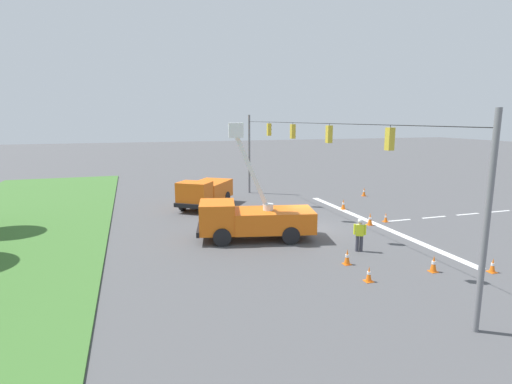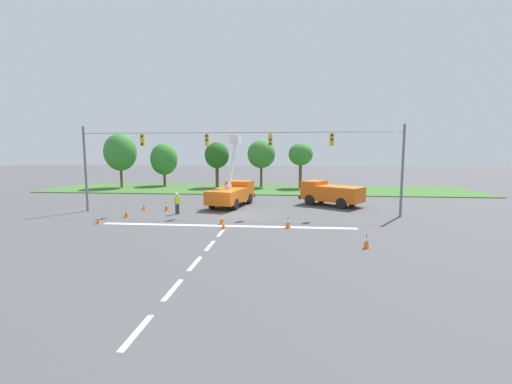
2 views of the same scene
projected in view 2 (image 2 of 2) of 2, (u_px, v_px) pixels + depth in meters
ground_plane at (237, 214)px, 28.19m from camera, size 200.00×200.00×0.00m
grass_verge at (257, 189)px, 45.98m from camera, size 56.00×12.00×0.10m
lane_markings at (223, 231)px, 22.03m from camera, size 17.60×15.25×0.01m
signal_gantry at (237, 158)px, 27.66m from camera, size 26.20×0.33×7.20m
tree_far_west at (120, 152)px, 47.47m from camera, size 4.43×4.19×7.61m
tree_west at (164, 159)px, 50.35m from camera, size 3.92×3.86×6.34m
tree_centre at (217, 155)px, 47.84m from camera, size 3.38×3.67×6.45m
tree_east at (261, 154)px, 48.20m from camera, size 3.90×4.25×6.76m
tree_far_east at (301, 154)px, 47.02m from camera, size 3.33×3.53×6.31m
utility_truck_bucket_lift at (232, 192)px, 32.11m from camera, size 3.85×7.03×6.64m
utility_truck_support_near at (331, 193)px, 32.28m from camera, size 6.12×5.31×2.26m
road_worker at (177, 202)px, 27.84m from camera, size 0.40×0.58×1.77m
traffic_cone_foreground_left at (144, 206)px, 30.00m from camera, size 0.36×0.36×0.68m
traffic_cone_foreground_right at (367, 241)px, 18.07m from camera, size 0.36×0.36×0.79m
traffic_cone_mid_left at (223, 225)px, 22.50m from camera, size 0.36×0.36×0.63m
traffic_cone_mid_right at (288, 222)px, 22.88m from camera, size 0.36×0.36×0.78m
traffic_cone_near_bucket at (166, 206)px, 29.63m from camera, size 0.36×0.36×0.76m
traffic_cone_lane_edge_a at (98, 219)px, 24.21m from camera, size 0.36×0.36×0.66m
traffic_cone_lane_edge_b at (222, 219)px, 24.00m from camera, size 0.36×0.36×0.80m
traffic_cone_far_left at (126, 212)px, 26.60m from camera, size 0.36×0.36×0.77m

